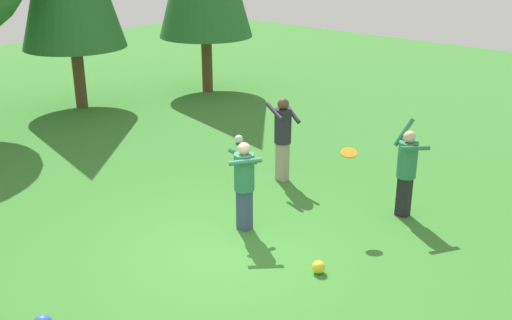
{
  "coord_description": "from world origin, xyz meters",
  "views": [
    {
      "loc": [
        -5.99,
        -5.97,
        4.8
      ],
      "look_at": [
        1.36,
        0.47,
        1.05
      ],
      "focal_mm": 42.28,
      "sensor_mm": 36.0,
      "label": 1
    }
  ],
  "objects_px": {
    "person_catcher": "(244,179)",
    "ball_white": "(239,139)",
    "frisbee": "(349,153)",
    "person_bystander": "(283,132)",
    "ball_yellow": "(319,267)",
    "person_thrower": "(407,166)"
  },
  "relations": [
    {
      "from": "person_bystander",
      "to": "frisbee",
      "type": "distance_m",
      "value": 2.21
    },
    {
      "from": "person_thrower",
      "to": "person_bystander",
      "type": "distance_m",
      "value": 2.66
    },
    {
      "from": "person_catcher",
      "to": "ball_yellow",
      "type": "xyz_separation_m",
      "value": [
        -0.33,
        -1.79,
        -0.82
      ]
    },
    {
      "from": "person_catcher",
      "to": "ball_yellow",
      "type": "bearing_deg",
      "value": -58.75
    },
    {
      "from": "person_thrower",
      "to": "ball_white",
      "type": "xyz_separation_m",
      "value": [
        0.93,
        4.85,
        -0.84
      ]
    },
    {
      "from": "ball_yellow",
      "to": "person_thrower",
      "type": "bearing_deg",
      "value": 0.22
    },
    {
      "from": "frisbee",
      "to": "person_thrower",
      "type": "bearing_deg",
      "value": -32.93
    },
    {
      "from": "frisbee",
      "to": "ball_white",
      "type": "bearing_deg",
      "value": 66.34
    },
    {
      "from": "person_catcher",
      "to": "frisbee",
      "type": "distance_m",
      "value": 1.81
    },
    {
      "from": "frisbee",
      "to": "ball_white",
      "type": "xyz_separation_m",
      "value": [
        1.86,
        4.25,
        -1.2
      ]
    },
    {
      "from": "ball_yellow",
      "to": "ball_white",
      "type": "bearing_deg",
      "value": 54.19
    },
    {
      "from": "ball_white",
      "to": "frisbee",
      "type": "bearing_deg",
      "value": -113.66
    },
    {
      "from": "person_bystander",
      "to": "ball_yellow",
      "type": "relative_size",
      "value": 8.65
    },
    {
      "from": "person_thrower",
      "to": "person_bystander",
      "type": "bearing_deg",
      "value": -53.78
    },
    {
      "from": "frisbee",
      "to": "person_catcher",
      "type": "bearing_deg",
      "value": 138.33
    },
    {
      "from": "person_catcher",
      "to": "ball_yellow",
      "type": "height_order",
      "value": "person_catcher"
    },
    {
      "from": "frisbee",
      "to": "ball_yellow",
      "type": "bearing_deg",
      "value": -159.51
    },
    {
      "from": "person_thrower",
      "to": "person_bystander",
      "type": "xyz_separation_m",
      "value": [
        -0.15,
        2.65,
        0.08
      ]
    },
    {
      "from": "person_thrower",
      "to": "person_bystander",
      "type": "height_order",
      "value": "person_thrower"
    },
    {
      "from": "person_catcher",
      "to": "ball_white",
      "type": "height_order",
      "value": "person_catcher"
    },
    {
      "from": "ball_yellow",
      "to": "person_bystander",
      "type": "bearing_deg",
      "value": 47.59
    },
    {
      "from": "ball_white",
      "to": "person_bystander",
      "type": "bearing_deg",
      "value": -116.09
    }
  ]
}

